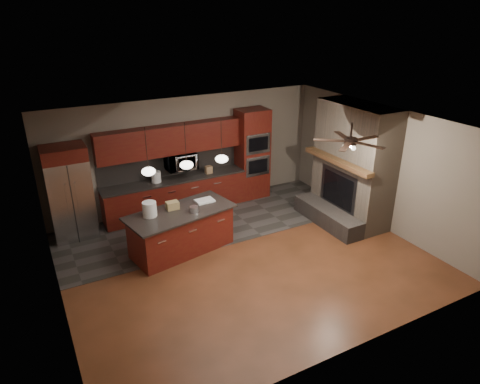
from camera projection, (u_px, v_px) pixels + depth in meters
ground at (245, 258)px, 8.81m from camera, size 7.00×7.00×0.00m
ceiling at (245, 125)px, 7.69m from camera, size 7.00×6.00×0.02m
back_wall at (187, 153)px, 10.68m from camera, size 7.00×0.02×2.80m
right_wall at (379, 166)px, 9.77m from camera, size 0.02×6.00×2.80m
left_wall at (51, 238)px, 6.73m from camera, size 0.02×6.00×2.80m
slate_tile_patch at (209, 222)px, 10.26m from camera, size 7.00×2.40×0.01m
fireplace_column at (351, 169)px, 9.93m from camera, size 1.30×2.10×2.80m
back_cabinetry at (174, 178)px, 10.46m from camera, size 3.59×0.64×2.20m
oven_tower at (252, 154)px, 11.25m from camera, size 0.80×0.63×2.38m
microwave at (181, 161)px, 10.39m from camera, size 0.73×0.41×0.50m
refrigerator at (70, 193)px, 9.25m from camera, size 0.90×0.75×2.10m
kitchen_island at (181, 231)px, 8.90m from camera, size 2.37×1.41×0.92m
white_bucket at (150, 209)px, 8.46m from camera, size 0.38×0.38×0.30m
paint_can at (194, 209)px, 8.66m from camera, size 0.21×0.21×0.12m
paint_tray at (205, 201)px, 9.14m from camera, size 0.40×0.28×0.04m
cardboard_box at (172, 205)px, 8.79m from camera, size 0.26×0.19×0.16m
counter_bucket at (156, 177)px, 10.17m from camera, size 0.30×0.30×0.27m
counter_box at (209, 170)px, 10.73m from camera, size 0.17×0.14×0.18m
pendant_left at (149, 171)px, 7.88m from camera, size 0.26×0.26×0.92m
pendant_center at (187, 165)px, 8.20m from camera, size 0.26×0.26×0.92m
pendant_right at (222, 159)px, 8.53m from camera, size 0.26×0.26×0.92m
ceiling_fan at (350, 141)px, 7.96m from camera, size 1.27×1.33×0.41m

